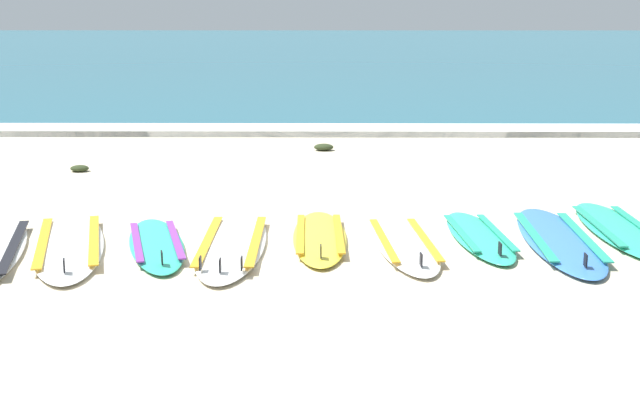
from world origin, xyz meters
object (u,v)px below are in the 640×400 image
surfboard_6 (479,236)px  surfboard_5 (404,243)px  surfboard_1 (69,244)px  surfboard_7 (558,239)px  surfboard_2 (156,244)px  surfboard_3 (232,244)px  surfboard_4 (320,237)px  surfboard_8 (618,229)px

surfboard_6 → surfboard_5: bearing=-160.7°
surfboard_1 → surfboard_7: (4.61, 0.21, 0.00)m
surfboard_2 → surfboard_6: (3.06, 0.31, 0.00)m
surfboard_3 → surfboard_4: (0.82, 0.26, -0.00)m
surfboard_6 → surfboard_7: (0.74, -0.11, -0.00)m
surfboard_4 → surfboard_8: size_ratio=0.89×
surfboard_7 → surfboard_3: bearing=-176.5°
surfboard_3 → surfboard_4: size_ratio=1.21×
surfboard_2 → surfboard_5: bearing=1.3°
surfboard_3 → surfboard_4: same height
surfboard_5 → surfboard_6: (0.74, 0.26, 0.00)m
surfboard_1 → surfboard_8: same height
surfboard_4 → surfboard_6: bearing=1.7°
surfboard_5 → surfboard_4: bearing=165.0°
surfboard_5 → surfboard_8: same height
surfboard_5 → surfboard_8: bearing=14.0°
surfboard_3 → surfboard_8: bearing=8.8°
surfboard_1 → surfboard_5: 3.13m
surfboard_5 → surfboard_8: size_ratio=0.95×
surfboard_2 → surfboard_3: bearing=0.8°
surfboard_4 → surfboard_7: bearing=-1.7°
surfboard_2 → surfboard_3: (0.71, 0.01, 0.00)m
surfboard_6 → surfboard_8: bearing=11.2°
surfboard_4 → surfboard_8: (2.97, 0.33, -0.00)m
surfboard_8 → surfboard_2: bearing=-172.4°
surfboard_3 → surfboard_8: size_ratio=1.08×
surfboard_3 → surfboard_4: bearing=17.5°
surfboard_1 → surfboard_7: size_ratio=1.03×
surfboard_2 → surfboard_5: (2.32, 0.05, -0.00)m
surfboard_2 → surfboard_8: size_ratio=0.88×
surfboard_1 → surfboard_6: bearing=4.8°
surfboard_3 → surfboard_6: (2.35, 0.30, -0.00)m
surfboard_3 → surfboard_5: size_ratio=1.14×
surfboard_7 → surfboard_6: bearing=171.2°
surfboard_2 → surfboard_8: 4.54m
surfboard_2 → surfboard_7: size_ratio=0.80×
surfboard_1 → surfboard_6: 3.89m
surfboard_4 → surfboard_7: size_ratio=0.81×
surfboard_3 → surfboard_1: bearing=-179.2°
surfboard_7 → surfboard_2: bearing=-177.0°
surfboard_7 → surfboard_1: bearing=-177.4°
surfboard_1 → surfboard_8: size_ratio=1.14×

